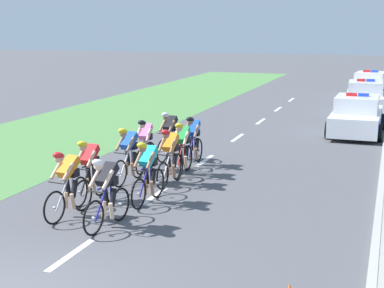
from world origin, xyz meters
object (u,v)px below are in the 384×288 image
(cyclist_eighth, at_px, (182,148))
(police_car_nearest, at_px, (357,116))
(cyclist_third, at_px, (89,169))
(cyclist_ninth, at_px, (170,135))
(police_car_third, at_px, (370,86))
(police_car_second, at_px, (365,98))
(cyclist_fifth, at_px, (129,154))
(cyclist_sixth, at_px, (170,156))
(cyclist_seventh, at_px, (145,144))
(cyclist_second, at_px, (106,191))
(cyclist_tenth, at_px, (193,140))
(cyclist_fourth, at_px, (148,171))
(cyclist_lead, at_px, (68,183))

(cyclist_eighth, xyz_separation_m, police_car_nearest, (4.19, 8.16, -0.11))
(cyclist_third, xyz_separation_m, cyclist_ninth, (0.19, 4.77, 0.00))
(police_car_third, bearing_deg, police_car_second, -89.98)
(cyclist_fifth, xyz_separation_m, cyclist_ninth, (0.03, 2.93, 0.00))
(cyclist_sixth, relative_size, cyclist_ninth, 1.00)
(cyclist_fifth, bearing_deg, cyclist_third, -94.97)
(cyclist_fifth, height_order, police_car_third, police_car_third)
(cyclist_third, relative_size, cyclist_seventh, 1.00)
(cyclist_second, bearing_deg, cyclist_tenth, 90.92)
(cyclist_third, relative_size, cyclist_fourth, 1.00)
(cyclist_seventh, distance_m, cyclist_eighth, 1.19)
(cyclist_seventh, height_order, cyclist_ninth, same)
(cyclist_fifth, bearing_deg, cyclist_ninth, 89.44)
(cyclist_lead, relative_size, cyclist_fifth, 1.00)
(cyclist_fifth, height_order, cyclist_tenth, same)
(cyclist_third, bearing_deg, cyclist_sixth, 57.59)
(cyclist_fifth, bearing_deg, cyclist_eighth, 49.08)
(cyclist_fourth, xyz_separation_m, cyclist_tenth, (-0.22, 3.90, 0.00))
(cyclist_fifth, height_order, cyclist_seventh, same)
(cyclist_fourth, height_order, cyclist_tenth, same)
(cyclist_third, bearing_deg, police_car_nearest, 64.25)
(cyclist_lead, relative_size, cyclist_third, 1.00)
(cyclist_fifth, height_order, police_car_second, police_car_second)
(police_car_second, bearing_deg, cyclist_ninth, -112.25)
(cyclist_sixth, relative_size, cyclist_eighth, 1.00)
(cyclist_tenth, distance_m, police_car_nearest, 8.22)
(cyclist_ninth, relative_size, cyclist_tenth, 1.00)
(police_car_nearest, bearing_deg, cyclist_sixth, -114.19)
(cyclist_second, distance_m, cyclist_tenth, 5.74)
(cyclist_sixth, bearing_deg, cyclist_second, -90.46)
(cyclist_third, relative_size, police_car_second, 0.39)
(cyclist_seventh, xyz_separation_m, cyclist_tenth, (1.10, 1.01, 0.00))
(cyclist_fourth, relative_size, police_car_third, 0.38)
(cyclist_eighth, xyz_separation_m, police_car_third, (4.19, 20.50, -0.11))
(cyclist_ninth, bearing_deg, cyclist_lead, -90.42)
(police_car_second, bearing_deg, cyclist_lead, -105.70)
(police_car_second, bearing_deg, cyclist_tenth, -107.73)
(cyclist_fourth, height_order, cyclist_eighth, same)
(cyclist_seventh, bearing_deg, police_car_nearest, 56.22)
(cyclist_second, height_order, cyclist_eighth, same)
(cyclist_ninth, bearing_deg, cyclist_second, -80.50)
(cyclist_eighth, relative_size, police_car_nearest, 0.39)
(cyclist_sixth, height_order, cyclist_seventh, same)
(cyclist_third, bearing_deg, cyclist_lead, -83.19)
(cyclist_sixth, xyz_separation_m, cyclist_tenth, (-0.12, 2.21, 0.00))
(cyclist_sixth, xyz_separation_m, police_car_nearest, (4.15, 9.23, -0.11))
(cyclist_ninth, bearing_deg, cyclist_fifth, -90.56)
(cyclist_tenth, bearing_deg, cyclist_fifth, -112.68)
(cyclist_sixth, relative_size, cyclist_seventh, 1.00)
(cyclist_fifth, height_order, police_car_nearest, police_car_nearest)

